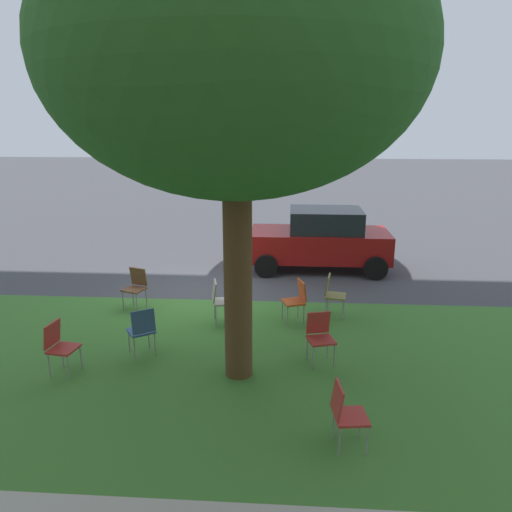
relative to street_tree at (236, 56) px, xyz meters
name	(u,v)px	position (x,y,z in m)	size (l,w,h in m)	color
ground	(199,297)	(1.29, -3.45, -4.80)	(80.00, 80.00, 0.00)	#424247
grass_verge	(165,363)	(1.29, -0.25, -4.80)	(48.00, 6.00, 0.01)	#3D752D
street_tree	(236,56)	(0.00, 0.00, 0.00)	(5.30, 5.30, 6.78)	brown
chair_0	(220,298)	(0.58, -2.03, -4.28)	(0.50, 0.50, 0.88)	#ADA393
chair_1	(345,411)	(-1.50, 1.75, -4.28)	(0.47, 0.47, 0.88)	#B7332D
chair_2	(332,292)	(-1.70, -2.53, -4.28)	(0.49, 0.48, 0.88)	olive
chair_3	(320,334)	(-1.32, -0.47, -4.28)	(0.51, 0.51, 0.88)	#B7332D
chair_4	(142,328)	(1.72, -0.51, -4.28)	(0.57, 0.58, 0.88)	#335184
chair_5	(297,298)	(-0.95, -2.15, -4.28)	(0.53, 0.52, 0.88)	#C64C1E
chair_6	(136,285)	(2.51, -2.70, -4.28)	(0.53, 0.54, 0.88)	brown
chair_7	(59,344)	(2.87, 0.18, -4.28)	(0.48, 0.48, 0.88)	#B7332D
parked_car	(321,239)	(-1.65, -5.85, -3.96)	(3.70, 1.92, 1.65)	maroon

